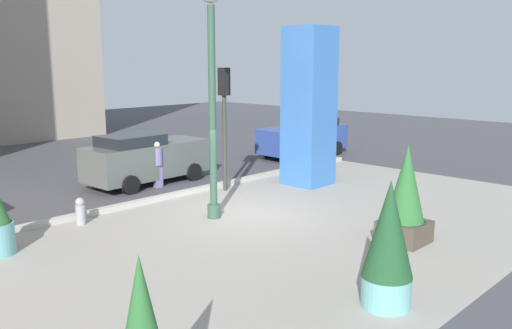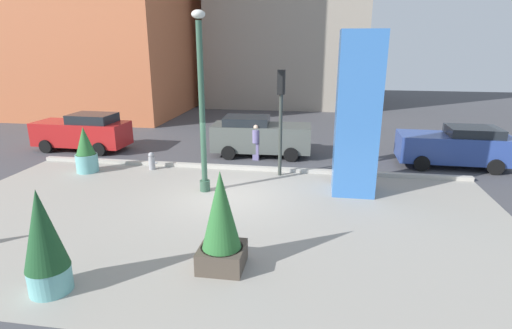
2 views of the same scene
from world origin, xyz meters
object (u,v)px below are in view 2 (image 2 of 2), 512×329
Objects in this scene: fire_hydrant at (152,161)px; traffic_light_corner at (281,105)px; car_far_lane at (83,132)px; potted_plant_near_right at (86,151)px; car_curb_east at (260,136)px; car_curb_west at (456,146)px; pedestrian_crossing at (256,141)px; potted_plant_curbside at (221,224)px; art_pillar_blue at (357,115)px; lamp_post at (202,109)px; potted_plant_mid_plaza at (44,242)px.

fire_hydrant is 0.18× the size of traffic_light_corner.
potted_plant_near_right is at bearing -57.18° from car_far_lane.
car_curb_west is at bearing -3.01° from car_curb_east.
pedestrian_crossing is at bearing -177.78° from car_curb_west.
potted_plant_near_right is at bearing -168.19° from car_curb_west.
potted_plant_curbside is at bearing -95.23° from traffic_light_corner.
car_curb_east is (-3.96, 4.23, -1.82)m from art_pillar_blue.
car_curb_east is 0.78m from pedestrian_crossing.
fire_hydrant is (-8.08, 1.34, -2.38)m from art_pillar_blue.
fire_hydrant is at bearing -144.98° from car_curb_east.
pedestrian_crossing is at bearing 139.32° from art_pillar_blue.
art_pillar_blue is at bearing -16.91° from car_far_lane.
car_curb_east is (4.12, 2.89, 0.56)m from fire_hydrant.
traffic_light_corner is at bearing 0.77° from fire_hydrant.
traffic_light_corner is 0.90× the size of car_far_lane.
lamp_post is 5.54m from car_curb_east.
art_pillar_blue reaches higher than potted_plant_curbside.
potted_plant_curbside is 9.12m from pedestrian_crossing.
traffic_light_corner is 0.90× the size of car_curb_east.
car_curb_west is at bearing -0.21° from car_far_lane.
potted_plant_near_right is 0.78× the size of potted_plant_curbside.
traffic_light_corner is (4.04, 8.55, 1.64)m from potted_plant_mid_plaza.
potted_plant_near_right is 9.55m from potted_plant_curbside.
car_curb_east is (-0.58, 9.87, -0.20)m from potted_plant_curbside.
car_curb_west is (9.68, 4.56, -2.08)m from lamp_post.
car_far_lane is 8.64m from pedestrian_crossing.
car_curb_east reaches higher than fire_hydrant.
potted_plant_mid_plaza is (-1.58, -6.37, -1.80)m from lamp_post.
potted_plant_mid_plaza is 0.97× the size of potted_plant_curbside.
potted_plant_curbside is at bearing 23.81° from potted_plant_mid_plaza.
potted_plant_mid_plaza is 3.71m from potted_plant_curbside.
traffic_light_corner reaches higher than car_curb_east.
potted_plant_mid_plaza is 0.56× the size of traffic_light_corner.
potted_plant_near_right is at bearing 176.59° from art_pillar_blue.
potted_plant_curbside is 9.89m from car_curb_east.
lamp_post is at bearing -138.33° from traffic_light_corner.
fire_hydrant is (2.49, 0.71, -0.49)m from potted_plant_near_right.
lamp_post is 3.79× the size of pedestrian_crossing.
art_pillar_blue is at bearing 59.15° from potted_plant_curbside.
potted_plant_mid_plaza reaches higher than pedestrian_crossing.
car_curb_east is at bearing 2.51° from car_far_lane.
car_far_lane is (-7.46, 4.62, -2.06)m from lamp_post.
car_curb_west is 1.00× the size of car_far_lane.
potted_plant_mid_plaza is at bearing -115.27° from traffic_light_corner.
potted_plant_mid_plaza is 1.45× the size of pedestrian_crossing.
pedestrian_crossing is (8.63, -0.39, -0.02)m from car_far_lane.
pedestrian_crossing is (6.55, 2.82, 0.03)m from potted_plant_near_right.
traffic_light_corner is 0.90× the size of car_curb_west.
pedestrian_crossing is at bearing -2.61° from car_far_lane.
car_curb_west is (4.50, 3.78, -1.87)m from art_pillar_blue.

